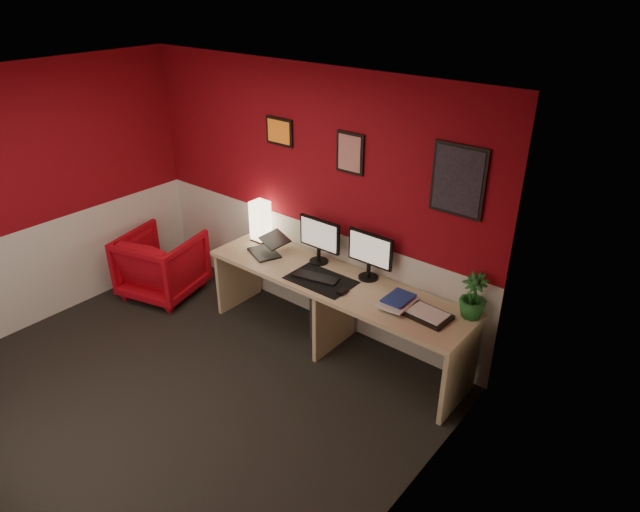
{
  "coord_description": "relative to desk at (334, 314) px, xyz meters",
  "views": [
    {
      "loc": [
        3.24,
        -2.06,
        3.22
      ],
      "look_at": [
        0.6,
        1.21,
        1.05
      ],
      "focal_mm": 31.52,
      "sensor_mm": 36.0,
      "label": 1
    }
  ],
  "objects": [
    {
      "name": "book_bottom",
      "position": [
        0.56,
        -0.01,
        0.38
      ],
      "size": [
        0.21,
        0.28,
        0.03
      ],
      "primitive_type": "imported",
      "rotation": [
        0.0,
        0.0,
        0.01
      ],
      "color": "navy",
      "rests_on": "desk"
    },
    {
      "name": "monitor_left",
      "position": [
        -0.33,
        0.18,
        0.66
      ],
      "size": [
        0.45,
        0.06,
        0.58
      ],
      "primitive_type": "cube",
      "color": "black",
      "rests_on": "desk"
    },
    {
      "name": "ceiling",
      "position": [
        -0.61,
        -1.41,
        2.13
      ],
      "size": [
        4.0,
        3.5,
        0.01
      ],
      "primitive_type": "cube",
      "color": "white",
      "rests_on": "ground"
    },
    {
      "name": "art_center",
      "position": [
        -0.1,
        0.33,
        1.44
      ],
      "size": [
        0.28,
        0.02,
        0.36
      ],
      "primitive_type": "cube",
      "color": "red",
      "rests_on": "wall_back"
    },
    {
      "name": "keyboard",
      "position": [
        -0.15,
        -0.09,
        0.38
      ],
      "size": [
        0.44,
        0.23,
        0.02
      ],
      "primitive_type": "cube",
      "rotation": [
        0.0,
        0.0,
        0.23
      ],
      "color": "black",
      "rests_on": "desk_mat"
    },
    {
      "name": "art_left",
      "position": [
        -0.92,
        0.33,
        1.49
      ],
      "size": [
        0.32,
        0.02,
        0.26
      ],
      "primitive_type": "cube",
      "color": "orange",
      "rests_on": "wall_back"
    },
    {
      "name": "laptop",
      "position": [
        -0.85,
        -0.02,
        0.47
      ],
      "size": [
        0.39,
        0.34,
        0.22
      ],
      "primitive_type": "cube",
      "rotation": [
        0.0,
        0.0,
        -0.4
      ],
      "color": "black",
      "rests_on": "desk"
    },
    {
      "name": "desk_mat",
      "position": [
        -0.09,
        -0.08,
        0.37
      ],
      "size": [
        0.6,
        0.38,
        0.01
      ],
      "primitive_type": "cube",
      "color": "black",
      "rests_on": "desk"
    },
    {
      "name": "ground",
      "position": [
        -0.61,
        -1.41,
        -0.36
      ],
      "size": [
        4.0,
        3.5,
        0.01
      ],
      "primitive_type": "cube",
      "color": "black",
      "rests_on": "ground"
    },
    {
      "name": "potted_plant",
      "position": [
        1.2,
        0.22,
        0.56
      ],
      "size": [
        0.24,
        0.24,
        0.38
      ],
      "primitive_type": "imported",
      "rotation": [
        0.0,
        0.0,
        -0.17
      ],
      "color": "#19591E",
      "rests_on": "desk"
    },
    {
      "name": "wainscot_right",
      "position": [
        1.39,
        -1.41,
        0.14
      ],
      "size": [
        0.01,
        3.5,
        1.0
      ],
      "primitive_type": "cube",
      "color": "silver",
      "rests_on": "ground"
    },
    {
      "name": "monitor_right",
      "position": [
        0.21,
        0.22,
        0.66
      ],
      "size": [
        0.45,
        0.06,
        0.58
      ],
      "primitive_type": "cube",
      "color": "black",
      "rests_on": "desk"
    },
    {
      "name": "wainscot_back",
      "position": [
        -0.61,
        0.34,
        0.14
      ],
      "size": [
        4.0,
        0.01,
        1.0
      ],
      "primitive_type": "cube",
      "color": "silver",
      "rests_on": "ground"
    },
    {
      "name": "art_right",
      "position": [
        0.91,
        0.33,
        1.42
      ],
      "size": [
        0.44,
        0.02,
        0.56
      ],
      "primitive_type": "cube",
      "color": "black",
      "rests_on": "wall_back"
    },
    {
      "name": "wall_left",
      "position": [
        -2.61,
        -1.41,
        0.89
      ],
      "size": [
        0.01,
        3.5,
        2.5
      ],
      "primitive_type": "cube",
      "color": "maroon",
      "rests_on": "ground"
    },
    {
      "name": "desk",
      "position": [
        0.0,
        0.0,
        0.0
      ],
      "size": [
        2.6,
        0.65,
        0.73
      ],
      "primitive_type": "cube",
      "color": "tan",
      "rests_on": "ground"
    },
    {
      "name": "wall_right",
      "position": [
        1.39,
        -1.41,
        0.89
      ],
      "size": [
        0.01,
        3.5,
        2.5
      ],
      "primitive_type": "cube",
      "color": "maroon",
      "rests_on": "ground"
    },
    {
      "name": "zen_tray",
      "position": [
        0.94,
        -0.0,
        0.38
      ],
      "size": [
        0.37,
        0.27,
        0.03
      ],
      "primitive_type": "cube",
      "rotation": [
        0.0,
        0.0,
        -0.07
      ],
      "color": "black",
      "rests_on": "desk"
    },
    {
      "name": "mouse",
      "position": [
        0.19,
        -0.14,
        0.39
      ],
      "size": [
        0.06,
        0.1,
        0.03
      ],
      "primitive_type": "cube",
      "rotation": [
        0.0,
        0.0,
        0.01
      ],
      "color": "black",
      "rests_on": "desk_mat"
    },
    {
      "name": "wall_back",
      "position": [
        -0.61,
        0.34,
        0.89
      ],
      "size": [
        4.0,
        0.01,
        2.5
      ],
      "primitive_type": "cube",
      "color": "maroon",
      "rests_on": "ground"
    },
    {
      "name": "book_middle",
      "position": [
        0.55,
        -0.02,
        0.41
      ],
      "size": [
        0.24,
        0.33,
        0.02
      ],
      "primitive_type": "imported",
      "rotation": [
        0.0,
        0.0,
        0.02
      ],
      "color": "silver",
      "rests_on": "book_bottom"
    },
    {
      "name": "shoji_lamp",
      "position": [
        -1.09,
        0.18,
        0.56
      ],
      "size": [
        0.16,
        0.16,
        0.4
      ],
      "primitive_type": "cube",
      "color": "#FFE5B2",
      "rests_on": "desk"
    },
    {
      "name": "armchair",
      "position": [
        -2.06,
        -0.38,
        -0.01
      ],
      "size": [
        0.93,
        0.94,
        0.71
      ],
      "primitive_type": "imported",
      "rotation": [
        0.0,
        0.0,
        3.4
      ],
      "color": "#B70714",
      "rests_on": "ground"
    },
    {
      "name": "book_top",
      "position": [
        0.56,
        0.0,
        0.43
      ],
      "size": [
        0.2,
        0.27,
        0.02
      ],
      "primitive_type": "imported",
      "rotation": [
        0.0,
        0.0,
        -0.01
      ],
      "color": "navy",
      "rests_on": "book_middle"
    },
    {
      "name": "pc_tower",
      "position": [
        -0.12,
        0.16,
        -0.14
      ],
      "size": [
        0.3,
        0.49,
        0.45
      ],
      "primitive_type": "cube",
      "rotation": [
        0.0,
        0.0,
        -0.25
      ],
      "color": "#99999E",
      "rests_on": "ground"
    },
    {
      "name": "wainscot_left",
      "position": [
        -2.6,
        -1.41,
        0.14
      ],
      "size": [
        0.01,
        3.5,
        1.0
      ],
      "primitive_type": "cube",
      "color": "silver",
      "rests_on": "ground"
    }
  ]
}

